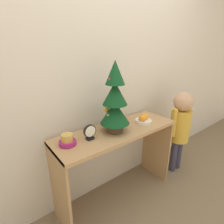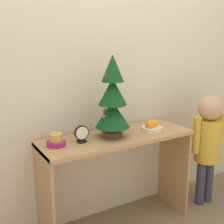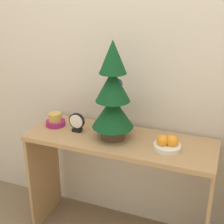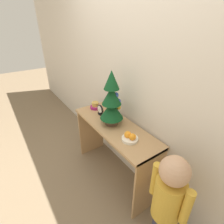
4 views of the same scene
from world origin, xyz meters
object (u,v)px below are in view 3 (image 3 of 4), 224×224
Objects in this scene: fruit_bowl at (167,144)px; desk_clock at (77,123)px; mini_tree at (113,95)px; singing_bowl at (55,121)px.

desk_clock is (-0.59, 0.02, 0.03)m from fruit_bowl.
mini_tree is at bearing 176.32° from fruit_bowl.
fruit_bowl is at bearing -2.31° from desk_clock.
mini_tree is 4.67× the size of singing_bowl.
desk_clock reaches higher than fruit_bowl.
fruit_bowl is 1.24× the size of singing_bowl.
fruit_bowl is at bearing -4.00° from singing_bowl.
singing_bowl is at bearing 176.00° from fruit_bowl.
mini_tree is 4.80× the size of desk_clock.
mini_tree reaches higher than singing_bowl.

